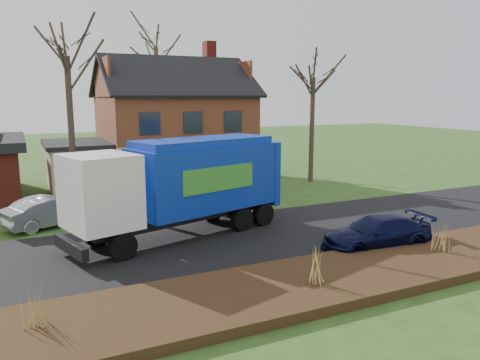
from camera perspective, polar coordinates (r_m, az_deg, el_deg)
name	(u,v)px	position (r m, az deg, el deg)	size (l,w,h in m)	color
ground	(236,239)	(18.57, -0.55, -7.16)	(120.00, 120.00, 0.00)	#284617
road	(236,238)	(18.57, -0.55, -7.13)	(80.00, 7.00, 0.02)	black
mulch_verge	(312,283)	(14.18, 8.75, -12.27)	(80.00, 3.50, 0.30)	black
main_house	(167,119)	(31.33, -8.93, 7.31)	(12.95, 8.95, 9.26)	beige
garbage_truck	(185,181)	(18.61, -6.78, -0.13)	(9.33, 4.79, 3.86)	black
silver_sedan	(52,211)	(21.73, -21.94, -3.52)	(1.41, 4.03, 1.33)	#97999E
navy_wagon	(376,233)	(17.89, 16.30, -6.22)	(1.71, 4.20, 1.22)	black
tree_front_west	(65,33)	(25.29, -20.55, 16.46)	(3.50, 3.50, 10.40)	#3A2E23
tree_front_east	(314,60)	(30.76, 8.98, 14.27)	(3.45, 3.45, 9.59)	#3E3325
tree_back	(155,31)	(41.03, -10.29, 17.45)	(4.10, 4.10, 13.00)	#443729
grass_clump_west	(33,305)	(12.07, -23.92, -13.78)	(0.39, 0.32, 1.02)	#A39148
grass_clump_mid	(318,265)	(13.60, 9.44, -10.21)	(0.38, 0.31, 1.06)	tan
grass_clump_east	(441,238)	(17.42, 23.32, -6.55)	(0.37, 0.31, 0.94)	tan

